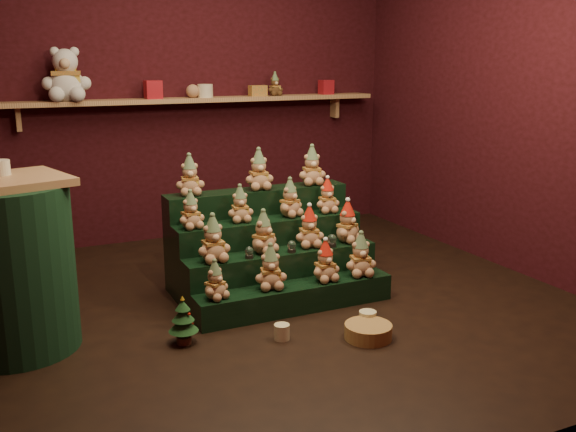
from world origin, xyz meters
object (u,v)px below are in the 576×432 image
snow_globe_c (332,240)px  side_table (11,266)px  white_bear (66,67)px  riser_tier_front (295,297)px  mini_christmas_tree (183,320)px  mug_right (368,320)px  wicker_basket (368,331)px  snow_globe_a (249,252)px  snow_globe_b (292,246)px  mug_left (282,332)px  brown_bear (275,84)px

snow_globe_c → side_table: size_ratio=0.09×
white_bear → riser_tier_front: bearing=-51.3°
mini_christmas_tree → white_bear: 2.65m
mug_right → wicker_basket: (-0.08, -0.14, -0.01)m
side_table → snow_globe_a: bearing=-16.1°
snow_globe_a → wicker_basket: bearing=-58.2°
snow_globe_c → mug_right: bearing=-97.3°
snow_globe_c → white_bear: size_ratio=0.17×
snow_globe_b → mug_left: size_ratio=0.87×
snow_globe_c → mini_christmas_tree: size_ratio=0.30×
mini_christmas_tree → brown_bear: 3.00m
snow_globe_b → mug_right: size_ratio=0.75×
snow_globe_a → side_table: 1.47m
mini_christmas_tree → snow_globe_a: bearing=31.6°
snow_globe_c → wicker_basket: 0.86m
riser_tier_front → side_table: side_table is taller
side_table → mug_left: bearing=-36.7°
mug_left → white_bear: white_bear is taller
white_bear → snow_globe_c: bearing=-41.8°
snow_globe_b → white_bear: 2.50m
snow_globe_a → snow_globe_c: snow_globe_c is taller
riser_tier_front → brown_bear: brown_bear is taller
snow_globe_b → white_bear: (-1.19, 1.85, 1.19)m
snow_globe_c → mini_christmas_tree: (-1.20, -0.35, -0.26)m
mug_left → snow_globe_b: bearing=59.2°
mini_christmas_tree → wicker_basket: bearing=-21.6°
snow_globe_c → side_table: side_table is taller
riser_tier_front → mini_christmas_tree: mini_christmas_tree is taller
side_table → mug_right: bearing=-33.1°
wicker_basket → mini_christmas_tree: bearing=158.4°
wicker_basket → brown_bear: brown_bear is taller
mini_christmas_tree → mug_left: bearing=-19.7°
mini_christmas_tree → white_bear: (-0.30, 2.20, 1.45)m
snow_globe_a → mug_right: (0.55, -0.62, -0.34)m
snow_globe_b → mug_left: snow_globe_b is taller
side_table → mug_left: 1.63m
mug_right → brown_bear: brown_bear is taller
snow_globe_a → mug_left: bearing=-91.1°
riser_tier_front → snow_globe_c: snow_globe_c is taller
side_table → brown_bear: bearing=20.9°
snow_globe_c → mug_left: snow_globe_c is taller
snow_globe_b → brown_bear: (0.70, 1.85, 1.02)m
mini_christmas_tree → mug_right: 1.16m
riser_tier_front → snow_globe_a: 0.44m
snow_globe_b → snow_globe_a: bearing=-180.0°
snow_globe_a → mini_christmas_tree: size_ratio=0.26×
snow_globe_c → wicker_basket: size_ratio=0.32×
snow_globe_c → brown_bear: bearing=78.2°
side_table → wicker_basket: (1.94, -0.77, -0.46)m
side_table → snow_globe_c: bearing=-15.9°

